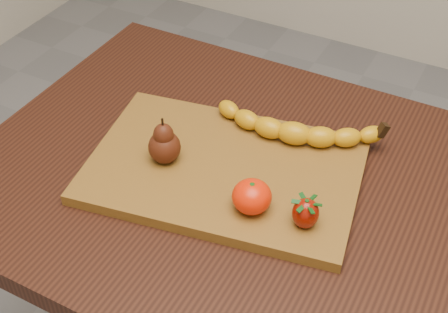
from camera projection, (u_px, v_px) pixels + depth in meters
The scene contains 6 objects.
table at pixel (260, 223), 1.11m from camera, with size 1.00×0.70×0.76m.
cutting_board at pixel (224, 170), 1.05m from camera, with size 0.45×0.30×0.02m, color brown.
banana at pixel (294, 133), 1.08m from camera, with size 0.26×0.07×0.04m, color #C98E09, non-canonical shape.
pear at pixel (164, 140), 1.03m from camera, with size 0.05×0.05×0.09m, color #44190A, non-canonical shape.
mandarin at pixel (252, 197), 0.95m from camera, with size 0.06×0.06×0.05m, color red.
strawberry at pixel (306, 212), 0.93m from camera, with size 0.04×0.04×0.05m, color #810F03, non-canonical shape.
Camera 1 is at (0.30, -0.70, 1.48)m, focal length 50.00 mm.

